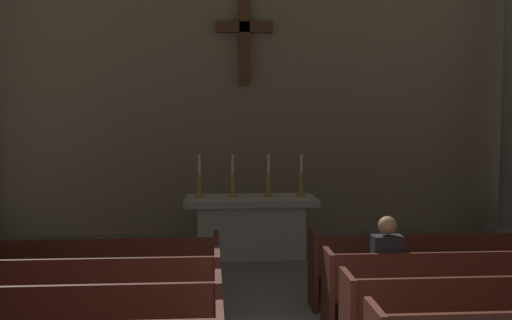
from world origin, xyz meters
TOP-DOWN VIEW (x-y plane):
  - pew_left_row_3 at (-2.47, 1.88)m, footprint 3.80×0.50m
  - pew_left_row_4 at (-2.47, 2.83)m, footprint 3.80×0.50m
  - pew_right_row_3 at (2.47, 1.88)m, footprint 3.80×0.50m
  - pew_right_row_4 at (2.47, 2.83)m, footprint 3.80×0.50m
  - altar at (0.00, 5.62)m, footprint 2.20×0.90m
  - candlestick_outer_left at (-0.85, 5.62)m, footprint 0.16×0.16m
  - candlestick_inner_left at (-0.30, 5.62)m, footprint 0.16×0.16m
  - candlestick_inner_right at (0.30, 5.62)m, footprint 0.16×0.16m
  - candlestick_outer_right at (0.85, 5.62)m, footprint 0.16×0.16m
  - apse_with_cross at (0.00, 7.70)m, footprint 11.48×0.46m
  - lone_worshipper at (1.23, 1.91)m, footprint 0.32×0.43m

SIDE VIEW (x-z plane):
  - pew_left_row_3 at x=-2.47m, z-range 0.00..0.95m
  - pew_left_row_4 at x=-2.47m, z-range 0.00..0.95m
  - pew_right_row_3 at x=2.47m, z-range 0.00..0.95m
  - pew_right_row_4 at x=2.47m, z-range 0.00..0.95m
  - altar at x=0.00m, z-range 0.03..1.04m
  - lone_worshipper at x=1.23m, z-range 0.03..1.35m
  - candlestick_outer_left at x=-0.85m, z-range 0.88..1.60m
  - candlestick_inner_left at x=-0.30m, z-range 0.88..1.60m
  - candlestick_inner_right at x=0.30m, z-range 0.88..1.60m
  - candlestick_outer_right at x=0.85m, z-range 0.88..1.60m
  - apse_with_cross at x=0.00m, z-range 0.00..6.90m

